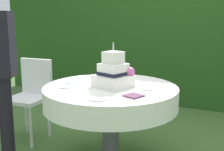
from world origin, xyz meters
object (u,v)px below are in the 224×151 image
(cake_table, at_px, (111,98))
(serving_plate_right, at_px, (99,99))
(serving_plate_near, at_px, (148,89))
(serving_plate_left, at_px, (74,82))
(garden_chair, at_px, (32,91))
(serving_plate_far, at_px, (66,87))
(napkin_stack, at_px, (134,96))
(wedding_cake, at_px, (114,74))

(cake_table, relative_size, serving_plate_right, 8.04)
(serving_plate_near, distance_m, serving_plate_left, 0.71)
(serving_plate_right, bearing_deg, serving_plate_left, 139.93)
(cake_table, relative_size, serving_plate_left, 8.03)
(serving_plate_left, relative_size, garden_chair, 0.17)
(serving_plate_far, bearing_deg, garden_chair, 151.46)
(serving_plate_left, bearing_deg, napkin_stack, -17.37)
(garden_chair, bearing_deg, serving_plate_near, -6.27)
(serving_plate_right, bearing_deg, cake_table, 103.55)
(serving_plate_left, bearing_deg, wedding_cake, 2.23)
(serving_plate_far, bearing_deg, serving_plate_left, 101.29)
(cake_table, xyz_separation_m, serving_plate_far, (-0.34, -0.20, 0.12))
(serving_plate_near, xyz_separation_m, garden_chair, (-1.40, 0.15, -0.21))
(cake_table, xyz_separation_m, garden_chair, (-1.07, 0.20, -0.10))
(cake_table, bearing_deg, serving_plate_left, -178.73)
(cake_table, relative_size, serving_plate_far, 9.43)
(serving_plate_left, bearing_deg, serving_plate_right, -40.07)
(cake_table, bearing_deg, serving_plate_far, -150.07)
(serving_plate_far, relative_size, napkin_stack, 1.01)
(napkin_stack, bearing_deg, serving_plate_left, 162.63)
(wedding_cake, bearing_deg, serving_plate_right, -80.87)
(cake_table, height_order, serving_plate_left, serving_plate_left)
(wedding_cake, distance_m, serving_plate_near, 0.32)
(serving_plate_near, bearing_deg, serving_plate_right, -116.74)
(napkin_stack, bearing_deg, serving_plate_near, 84.88)
(serving_plate_far, xyz_separation_m, napkin_stack, (0.65, -0.03, 0.00))
(serving_plate_near, bearing_deg, cake_table, -172.44)
(wedding_cake, height_order, napkin_stack, wedding_cake)
(cake_table, distance_m, napkin_stack, 0.40)
(serving_plate_left, xyz_separation_m, garden_chair, (-0.69, 0.21, -0.21))
(serving_plate_right, bearing_deg, wedding_cake, 99.13)
(serving_plate_left, xyz_separation_m, serving_plate_right, (0.48, -0.40, 0.00))
(serving_plate_near, height_order, serving_plate_left, same)
(serving_plate_far, bearing_deg, wedding_cake, 28.68)
(serving_plate_left, distance_m, garden_chair, 0.75)
(cake_table, relative_size, garden_chair, 1.34)
(serving_plate_left, bearing_deg, serving_plate_near, 4.20)
(serving_plate_far, relative_size, serving_plate_right, 0.85)
(serving_plate_far, bearing_deg, napkin_stack, -2.25)
(serving_plate_right, distance_m, garden_chair, 1.33)
(serving_plate_near, distance_m, serving_plate_far, 0.71)
(wedding_cake, distance_m, garden_chair, 1.16)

